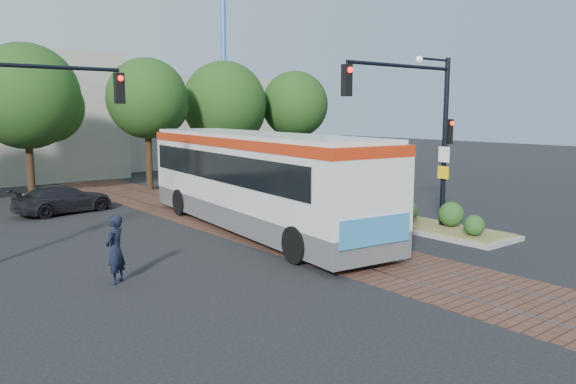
# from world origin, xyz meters

# --- Properties ---
(ground) EXTENTS (120.00, 120.00, 0.00)m
(ground) POSITION_xyz_m (0.00, 0.00, 0.00)
(ground) COLOR black
(ground) RESTS_ON ground
(trackbed) EXTENTS (3.60, 40.00, 0.02)m
(trackbed) POSITION_xyz_m (0.00, 4.00, 0.01)
(trackbed) COLOR brown
(trackbed) RESTS_ON ground
(tree_row) EXTENTS (26.40, 5.60, 7.67)m
(tree_row) POSITION_xyz_m (1.21, 16.42, 4.85)
(tree_row) COLOR #382314
(tree_row) RESTS_ON ground
(warehouses) EXTENTS (40.00, 13.00, 8.00)m
(warehouses) POSITION_xyz_m (-0.53, 28.75, 3.81)
(warehouses) COLOR #ADA899
(warehouses) RESTS_ON ground
(crane) EXTENTS (8.00, 0.50, 18.00)m
(crane) POSITION_xyz_m (18.00, 34.00, 10.88)
(crane) COLOR #3F72B2
(crane) RESTS_ON ground
(city_bus) EXTENTS (4.41, 13.54, 3.56)m
(city_bus) POSITION_xyz_m (-0.10, 3.67, 1.98)
(city_bus) COLOR #4E4E51
(city_bus) RESTS_ON ground
(traffic_island) EXTENTS (2.20, 5.20, 1.13)m
(traffic_island) POSITION_xyz_m (4.82, -0.90, 0.33)
(traffic_island) COLOR gray
(traffic_island) RESTS_ON ground
(signal_pole_main) EXTENTS (5.49, 0.46, 6.00)m
(signal_pole_main) POSITION_xyz_m (3.86, -0.81, 4.16)
(signal_pole_main) COLOR black
(signal_pole_main) RESTS_ON ground
(signal_pole_left) EXTENTS (4.99, 0.34, 6.00)m
(signal_pole_left) POSITION_xyz_m (-8.37, 4.00, 3.86)
(signal_pole_left) COLOR black
(signal_pole_left) RESTS_ON ground
(officer) EXTENTS (0.77, 0.73, 1.77)m
(officer) POSITION_xyz_m (-6.72, 0.53, 0.88)
(officer) COLOR black
(officer) RESTS_ON ground
(parked_car) EXTENTS (4.42, 2.42, 1.21)m
(parked_car) POSITION_xyz_m (-4.57, 11.56, 0.61)
(parked_car) COLOR black
(parked_car) RESTS_ON ground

